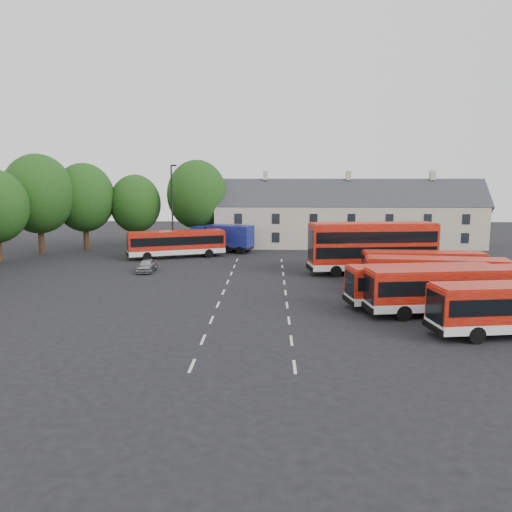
# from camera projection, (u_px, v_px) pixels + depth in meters

# --- Properties ---
(ground) EXTENTS (140.00, 140.00, 0.00)m
(ground) POSITION_uv_depth(u_px,v_px,m) (221.00, 298.00, 38.11)
(ground) COLOR black
(ground) RESTS_ON ground
(lane_markings) EXTENTS (5.15, 33.80, 0.01)m
(lane_markings) POSITION_uv_depth(u_px,v_px,m) (254.00, 292.00, 40.00)
(lane_markings) COLOR beige
(lane_markings) RESTS_ON ground
(treeline) EXTENTS (29.92, 32.59, 12.01)m
(treeline) POSITION_uv_depth(u_px,v_px,m) (56.00, 200.00, 56.85)
(treeline) COLOR black
(treeline) RESTS_ON ground
(terrace_houses) EXTENTS (35.70, 7.13, 10.06)m
(terrace_houses) POSITION_uv_depth(u_px,v_px,m) (347.00, 218.00, 66.72)
(terrace_houses) COLOR beige
(terrace_houses) RESTS_ON ground
(bus_row_b) EXTENTS (11.46, 4.09, 3.17)m
(bus_row_b) POSITION_uv_depth(u_px,v_px,m) (450.00, 287.00, 33.18)
(bus_row_b) COLOR silver
(bus_row_b) RESTS_ON ground
(bus_row_c) EXTENTS (10.83, 4.03, 2.99)m
(bus_row_c) POSITION_uv_depth(u_px,v_px,m) (422.00, 282.00, 35.23)
(bus_row_c) COLOR silver
(bus_row_c) RESTS_ON ground
(bus_row_d) EXTENTS (10.89, 3.81, 3.02)m
(bus_row_d) POSITION_uv_depth(u_px,v_px,m) (437.00, 273.00, 38.39)
(bus_row_d) COLOR silver
(bus_row_d) RESTS_ON ground
(bus_row_e) EXTENTS (10.25, 2.82, 2.87)m
(bus_row_e) POSITION_uv_depth(u_px,v_px,m) (423.00, 265.00, 42.71)
(bus_row_e) COLOR silver
(bus_row_e) RESTS_ON ground
(bus_dd_south) EXTENTS (12.24, 4.23, 4.92)m
(bus_dd_south) POSITION_uv_depth(u_px,v_px,m) (373.00, 245.00, 47.42)
(bus_dd_south) COLOR silver
(bus_dd_south) RESTS_ON ground
(bus_dd_north) EXTENTS (10.99, 3.43, 4.44)m
(bus_dd_north) POSITION_uv_depth(u_px,v_px,m) (379.00, 246.00, 49.09)
(bus_dd_north) COLOR silver
(bus_dd_north) RESTS_ON ground
(bus_north) EXTENTS (11.16, 6.31, 3.11)m
(bus_north) POSITION_uv_depth(u_px,v_px,m) (177.00, 242.00, 57.39)
(bus_north) COLOR silver
(bus_north) RESTS_ON ground
(box_truck) EXTENTS (8.05, 5.03, 3.37)m
(box_truck) POSITION_uv_depth(u_px,v_px,m) (223.00, 237.00, 62.10)
(box_truck) COLOR black
(box_truck) RESTS_ON ground
(silver_car) EXTENTS (1.53, 3.72, 1.26)m
(silver_car) POSITION_uv_depth(u_px,v_px,m) (147.00, 265.00, 48.79)
(silver_car) COLOR #999CA0
(silver_car) RESTS_ON ground
(lamppost) EXTENTS (0.73, 0.28, 10.63)m
(lamppost) POSITION_uv_depth(u_px,v_px,m) (172.00, 208.00, 57.56)
(lamppost) COLOR black
(lamppost) RESTS_ON ground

